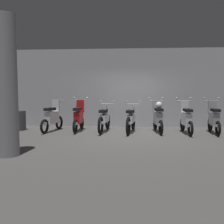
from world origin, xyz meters
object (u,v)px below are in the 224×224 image
object	(u,v)px
motorbike_slot_1	(79,117)
motorbike_slot_2	(105,119)
motorbike_slot_3	(131,119)
trash_bin	(20,120)
motorbike_slot_6	(214,119)
support_pillar	(6,86)
motorbike_slot_0	(53,117)
motorbike_slot_5	(186,119)
motorbike_slot_4	(158,117)

from	to	relation	value
motorbike_slot_1	motorbike_slot_2	bearing A→B (deg)	-4.59
motorbike_slot_3	trash_bin	world-z (taller)	motorbike_slot_3
motorbike_slot_6	trash_bin	size ratio (longest dim) A/B	2.21
support_pillar	trash_bin	xyz separation A→B (m)	(-1.43, 3.84, -1.27)
motorbike_slot_2	motorbike_slot_6	xyz separation A→B (m)	(3.96, -0.08, 0.04)
motorbike_slot_0	motorbike_slot_2	xyz separation A→B (m)	(1.97, 0.02, -0.03)
motorbike_slot_5	motorbike_slot_1	bearing A→B (deg)	176.45
support_pillar	trash_bin	size ratio (longest dim) A/B	4.33
motorbike_slot_2	support_pillar	size ratio (longest dim) A/B	0.59
trash_bin	motorbike_slot_0	bearing A→B (deg)	-6.29
motorbike_slot_4	support_pillar	distance (m)	5.48
motorbike_slot_5	motorbike_slot_4	bearing A→B (deg)	170.11
motorbike_slot_1	motorbike_slot_4	world-z (taller)	same
motorbike_slot_6	motorbike_slot_3	bearing A→B (deg)	179.44
motorbike_slot_1	motorbike_slot_2	world-z (taller)	motorbike_slot_1
motorbike_slot_2	motorbike_slot_4	xyz separation A→B (m)	(1.97, 0.01, 0.08)
motorbike_slot_0	motorbike_slot_4	size ratio (longest dim) A/B	0.99
motorbike_slot_6	motorbike_slot_5	bearing A→B (deg)	-174.79
motorbike_slot_3	motorbike_slot_5	xyz separation A→B (m)	(1.97, -0.12, 0.04)
motorbike_slot_5	motorbike_slot_6	world-z (taller)	same
motorbike_slot_2	motorbike_slot_3	bearing A→B (deg)	-2.67
motorbike_slot_5	trash_bin	world-z (taller)	motorbike_slot_5
motorbike_slot_5	motorbike_slot_6	distance (m)	1.00
motorbike_slot_1	motorbike_slot_4	xyz separation A→B (m)	(2.97, -0.07, 0.04)
motorbike_slot_4	motorbike_slot_1	bearing A→B (deg)	178.59
support_pillar	motorbike_slot_1	bearing A→B (deg)	76.49
motorbike_slot_4	support_pillar	size ratio (longest dim) A/B	0.51
motorbike_slot_0	motorbike_slot_3	xyz separation A→B (m)	(2.96, -0.02, -0.03)
motorbike_slot_3	support_pillar	bearing A→B (deg)	-128.25
motorbike_slot_4	trash_bin	distance (m)	5.31
motorbike_slot_2	trash_bin	distance (m)	3.33
motorbike_slot_1	support_pillar	world-z (taller)	support_pillar
motorbike_slot_2	support_pillar	xyz separation A→B (m)	(-1.90, -3.72, 1.15)
motorbike_slot_4	motorbike_slot_6	distance (m)	1.99
motorbike_slot_1	motorbike_slot_4	distance (m)	2.97
motorbike_slot_4	trash_bin	xyz separation A→B (m)	(-5.30, 0.12, -0.19)
motorbike_slot_1	motorbike_slot_3	size ratio (longest dim) A/B	0.86
motorbike_slot_2	motorbike_slot_3	xyz separation A→B (m)	(0.99, -0.05, 0.00)
motorbike_slot_2	motorbike_slot_6	world-z (taller)	motorbike_slot_6
motorbike_slot_1	motorbike_slot_5	bearing A→B (deg)	-3.55
motorbike_slot_4	support_pillar	world-z (taller)	support_pillar
motorbike_slot_3	motorbike_slot_4	distance (m)	0.99
motorbike_slot_0	motorbike_slot_2	size ratio (longest dim) A/B	0.86
motorbike_slot_4	trash_bin	size ratio (longest dim) A/B	2.21
motorbike_slot_3	motorbike_slot_6	xyz separation A→B (m)	(2.97, -0.03, 0.04)
motorbike_slot_1	motorbike_slot_6	distance (m)	4.95
motorbike_slot_0	trash_bin	xyz separation A→B (m)	(-1.36, 0.15, -0.14)
motorbike_slot_2	support_pillar	distance (m)	4.33
motorbike_slot_4	motorbike_slot_5	bearing A→B (deg)	-9.89
motorbike_slot_1	trash_bin	size ratio (longest dim) A/B	2.21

